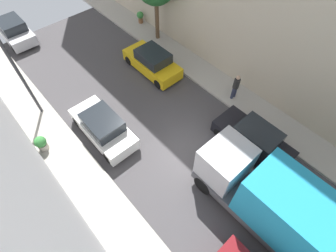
% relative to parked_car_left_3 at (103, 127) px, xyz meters
% --- Properties ---
extents(ground, '(32.00, 32.00, 0.00)m').
position_rel_parked_car_left_3_xyz_m(ground, '(2.70, -3.81, -0.72)').
color(ground, '#423F42').
extents(sidewalk_left, '(2.00, 44.00, 0.15)m').
position_rel_parked_car_left_3_xyz_m(sidewalk_left, '(-2.30, -3.81, -0.64)').
color(sidewalk_left, '#A8A399').
rests_on(sidewalk_left, ground).
extents(sidewalk_right, '(2.00, 44.00, 0.15)m').
position_rel_parked_car_left_3_xyz_m(sidewalk_right, '(7.70, -3.81, -0.64)').
color(sidewalk_right, '#A8A399').
rests_on(sidewalk_right, ground).
extents(parked_car_left_3, '(1.78, 4.20, 1.57)m').
position_rel_parked_car_left_3_xyz_m(parked_car_left_3, '(0.00, 0.00, 0.00)').
color(parked_car_left_3, white).
rests_on(parked_car_left_3, ground).
extents(parked_car_left_4, '(1.78, 4.20, 1.57)m').
position_rel_parked_car_left_3_xyz_m(parked_car_left_4, '(0.00, 12.06, 0.00)').
color(parked_car_left_4, silver).
rests_on(parked_car_left_4, ground).
extents(parked_car_right_2, '(1.78, 4.20, 1.57)m').
position_rel_parked_car_left_3_xyz_m(parked_car_right_2, '(5.40, -5.87, 0.00)').
color(parked_car_right_2, black).
rests_on(parked_car_right_2, ground).
extents(parked_car_right_3, '(1.78, 4.20, 1.57)m').
position_rel_parked_car_left_3_xyz_m(parked_car_right_3, '(5.40, 2.37, 0.00)').
color(parked_car_right_3, gold).
rests_on(parked_car_right_3, ground).
extents(delivery_truck, '(2.26, 6.60, 3.38)m').
position_rel_parked_car_left_3_xyz_m(delivery_truck, '(2.70, -8.60, 1.07)').
color(delivery_truck, '#4C4C51').
rests_on(delivery_truck, ground).
extents(pedestrian, '(0.40, 0.36, 1.72)m').
position_rel_parked_car_left_3_xyz_m(pedestrian, '(7.41, -2.95, 0.35)').
color(pedestrian, '#2D334C').
rests_on(pedestrian, sidewalk_right).
extents(potted_plant_3, '(0.54, 0.54, 0.92)m').
position_rel_parked_car_left_3_xyz_m(potted_plant_3, '(8.26, 7.33, -0.04)').
color(potted_plant_3, brown).
rests_on(potted_plant_3, sidewalk_right).
extents(potted_plant_4, '(0.60, 0.60, 0.90)m').
position_rel_parked_car_left_3_xyz_m(potted_plant_4, '(-2.94, 1.34, -0.09)').
color(potted_plant_4, '#B2A899').
rests_on(potted_plant_4, sidewalk_left).
extents(lamp_post, '(0.44, 0.44, 6.34)m').
position_rel_parked_car_left_3_xyz_m(lamp_post, '(-1.90, 3.85, 3.52)').
color(lamp_post, '#333338').
rests_on(lamp_post, sidewalk_left).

